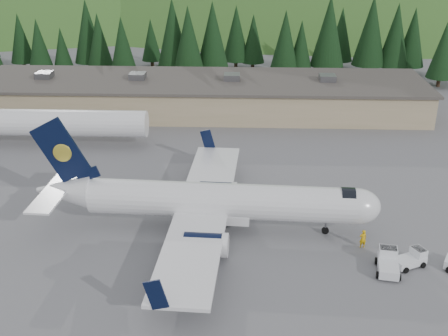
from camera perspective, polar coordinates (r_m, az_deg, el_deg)
The scene contains 9 objects.
ground at distance 56.32m, azimuth -0.24°, elevation -6.20°, with size 600.00×600.00×0.00m, color slate.
airliner at distance 54.97m, azimuth -1.28°, elevation -3.44°, with size 33.98×31.85×11.28m.
second_airliner at distance 79.69m, azimuth -17.79°, elevation 4.49°, with size 27.50×11.00×10.05m.
baggage_tug_a at distance 53.15m, azimuth 18.53°, elevation -8.71°, with size 3.24×2.68×1.55m.
baggage_tug_c at distance 51.80m, azimuth 16.32°, elevation -9.17°, with size 2.47×3.59×1.79m.
terminal_building at distance 90.68m, azimuth -2.39°, elevation 7.43°, with size 71.00×17.00×6.10m.
ramp_worker at distance 54.46m, azimuth 13.93°, elevation -6.99°, with size 0.67×0.44×1.85m, color #E8AC0B.
tree_line at distance 110.82m, azimuth -0.15°, elevation 13.16°, with size 111.78×18.60×14.35m.
hills at distance 283.76m, azimuth 12.45°, elevation 0.21°, with size 614.00×330.00×300.00m.
Camera 1 is at (2.14, -48.72, 28.17)m, focal length 45.00 mm.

